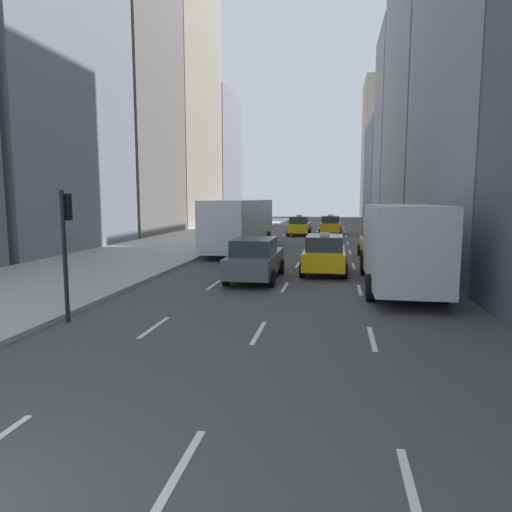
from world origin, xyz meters
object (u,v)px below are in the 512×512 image
(traffic_light_pole, at_px, (66,235))
(taxi_fourth, at_px, (378,243))
(taxi_second, at_px, (324,254))
(box_truck, at_px, (399,244))
(taxi_third, at_px, (330,225))
(city_bus, at_px, (241,223))
(sedan_black_near, at_px, (255,259))
(taxi_lead, at_px, (299,226))

(traffic_light_pole, bearing_deg, taxi_fourth, 57.22)
(taxi_second, height_order, box_truck, box_truck)
(taxi_fourth, height_order, box_truck, box_truck)
(taxi_third, bearing_deg, city_bus, -111.41)
(taxi_second, relative_size, taxi_third, 1.00)
(city_bus, relative_size, box_truck, 1.38)
(taxi_second, distance_m, sedan_black_near, 3.56)
(taxi_lead, height_order, sedan_black_near, taxi_lead)
(taxi_fourth, height_order, city_bus, city_bus)
(taxi_second, bearing_deg, box_truck, -49.60)
(taxi_lead, distance_m, taxi_third, 3.27)
(taxi_third, bearing_deg, sedan_black_near, -96.43)
(taxi_second, distance_m, box_truck, 4.40)
(taxi_third, height_order, traffic_light_pole, traffic_light_pole)
(taxi_third, distance_m, traffic_light_pole, 32.82)
(taxi_third, relative_size, sedan_black_near, 0.90)
(city_bus, xyz_separation_m, traffic_light_pole, (-1.14, -17.77, 0.62))
(taxi_second, relative_size, box_truck, 0.52)
(city_bus, bearing_deg, taxi_fourth, -19.23)
(taxi_third, relative_size, traffic_light_pole, 1.22)
(taxi_lead, relative_size, traffic_light_pole, 1.22)
(taxi_third, distance_m, sedan_black_near, 25.00)
(taxi_second, bearing_deg, taxi_fourth, 62.59)
(taxi_second, xyz_separation_m, taxi_fourth, (2.80, 5.40, 0.00))
(taxi_third, height_order, taxi_fourth, same)
(box_truck, bearing_deg, sedan_black_near, 168.95)
(sedan_black_near, bearing_deg, city_bus, 104.95)
(taxi_fourth, distance_m, box_truck, 8.73)
(taxi_second, xyz_separation_m, box_truck, (2.80, -3.29, 0.83))
(taxi_third, xyz_separation_m, box_truck, (2.80, -25.94, 0.83))
(sedan_black_near, bearing_deg, taxi_fourth, 53.60)
(taxi_lead, bearing_deg, taxi_fourth, -70.20)
(box_truck, distance_m, traffic_light_pole, 11.38)
(sedan_black_near, bearing_deg, taxi_second, 38.11)
(box_truck, bearing_deg, taxi_second, 130.40)
(taxi_fourth, bearing_deg, taxi_second, -117.41)
(taxi_third, distance_m, city_bus, 15.40)
(taxi_second, height_order, traffic_light_pole, traffic_light_pole)
(taxi_second, distance_m, taxi_fourth, 6.08)
(city_bus, bearing_deg, traffic_light_pole, -93.66)
(taxi_third, distance_m, taxi_fourth, 17.48)
(taxi_third, relative_size, taxi_fourth, 1.00)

